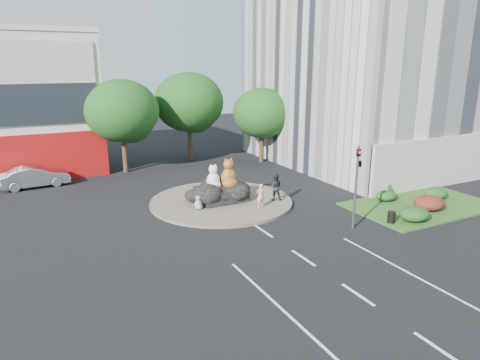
# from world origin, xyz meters

# --- Properties ---
(ground) EXTENTS (120.00, 120.00, 0.00)m
(ground) POSITION_xyz_m (0.00, 0.00, 0.00)
(ground) COLOR black
(ground) RESTS_ON ground
(roundabout_island) EXTENTS (10.00, 10.00, 0.20)m
(roundabout_island) POSITION_xyz_m (0.00, 10.00, 0.10)
(roundabout_island) COLOR brown
(roundabout_island) RESTS_ON ground
(rock_plinth) EXTENTS (3.20, 2.60, 0.90)m
(rock_plinth) POSITION_xyz_m (0.00, 10.00, 0.65)
(rock_plinth) COLOR black
(rock_plinth) RESTS_ON roundabout_island
(grass_verge) EXTENTS (10.00, 6.00, 0.12)m
(grass_verge) POSITION_xyz_m (12.00, 3.00, 0.06)
(grass_verge) COLOR #244D19
(grass_verge) RESTS_ON ground
(tree_left) EXTENTS (6.46, 6.46, 8.27)m
(tree_left) POSITION_xyz_m (-3.93, 22.06, 5.25)
(tree_left) COLOR #382314
(tree_left) RESTS_ON ground
(tree_mid) EXTENTS (6.84, 6.84, 8.76)m
(tree_mid) POSITION_xyz_m (3.07, 24.06, 5.56)
(tree_mid) COLOR #382314
(tree_mid) RESTS_ON ground
(tree_right) EXTENTS (5.70, 5.70, 7.30)m
(tree_right) POSITION_xyz_m (9.07, 20.06, 4.63)
(tree_right) COLOR #382314
(tree_right) RESTS_ON ground
(hedge_near_green) EXTENTS (2.00, 1.60, 0.90)m
(hedge_near_green) POSITION_xyz_m (9.00, 1.00, 0.57)
(hedge_near_green) COLOR #153B12
(hedge_near_green) RESTS_ON grass_verge
(hedge_red) EXTENTS (2.20, 1.76, 0.99)m
(hedge_red) POSITION_xyz_m (11.50, 2.00, 0.61)
(hedge_red) COLOR #431C11
(hedge_red) RESTS_ON grass_verge
(hedge_mid_green) EXTENTS (1.80, 1.44, 0.81)m
(hedge_mid_green) POSITION_xyz_m (14.00, 3.50, 0.53)
(hedge_mid_green) COLOR #153B12
(hedge_mid_green) RESTS_ON grass_verge
(hedge_back_green) EXTENTS (1.60, 1.28, 0.72)m
(hedge_back_green) POSITION_xyz_m (10.50, 4.80, 0.48)
(hedge_back_green) COLOR #153B12
(hedge_back_green) RESTS_ON grass_verge
(traffic_light) EXTENTS (0.44, 1.24, 5.00)m
(traffic_light) POSITION_xyz_m (5.10, 2.00, 3.62)
(traffic_light) COLOR #595B60
(traffic_light) RESTS_ON ground
(street_lamp) EXTENTS (2.34, 0.22, 8.06)m
(street_lamp) POSITION_xyz_m (12.82, 8.00, 4.55)
(street_lamp) COLOR #595B60
(street_lamp) RESTS_ON ground
(cat_white) EXTENTS (1.23, 1.12, 1.80)m
(cat_white) POSITION_xyz_m (-0.59, 9.98, 2.00)
(cat_white) COLOR silver
(cat_white) RESTS_ON rock_plinth
(cat_tabby) EXTENTS (1.33, 1.17, 2.14)m
(cat_tabby) POSITION_xyz_m (0.52, 9.84, 2.17)
(cat_tabby) COLOR #A36522
(cat_tabby) RESTS_ON rock_plinth
(kitten_calico) EXTENTS (0.65, 0.59, 0.96)m
(kitten_calico) POSITION_xyz_m (-2.14, 8.96, 0.68)
(kitten_calico) COLOR white
(kitten_calico) RESTS_ON roundabout_island
(kitten_white) EXTENTS (0.71, 0.71, 0.90)m
(kitten_white) POSITION_xyz_m (1.43, 9.34, 0.65)
(kitten_white) COLOR silver
(kitten_white) RESTS_ON roundabout_island
(pedestrian_pink) EXTENTS (0.61, 0.42, 1.61)m
(pedestrian_pink) POSITION_xyz_m (1.73, 7.45, 1.01)
(pedestrian_pink) COLOR pink
(pedestrian_pink) RESTS_ON roundabout_island
(pedestrian_dark) EXTENTS (1.16, 1.07, 1.91)m
(pedestrian_dark) POSITION_xyz_m (3.40, 8.28, 1.16)
(pedestrian_dark) COLOR black
(pedestrian_dark) RESTS_ON roundabout_island
(parked_car) EXTENTS (5.25, 2.18, 1.69)m
(parked_car) POSITION_xyz_m (-11.51, 20.39, 0.84)
(parked_car) COLOR #A4A8AC
(parked_car) RESTS_ON ground
(litter_bin) EXTENTS (0.55, 0.55, 0.72)m
(litter_bin) POSITION_xyz_m (7.50, 1.43, 0.48)
(litter_bin) COLOR black
(litter_bin) RESTS_ON grass_verge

